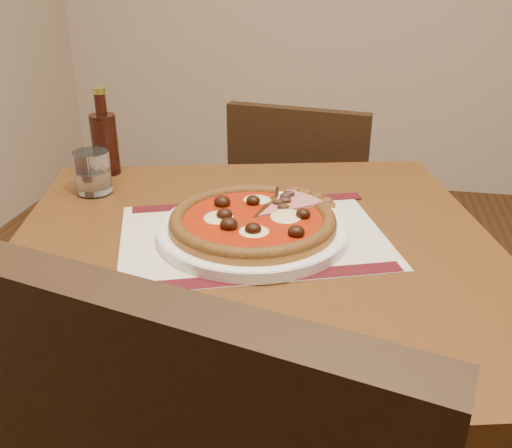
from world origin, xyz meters
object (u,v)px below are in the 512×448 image
Objects in this scene: chair_far at (303,216)px; table at (254,299)px; plate at (253,231)px; pizza at (253,220)px; water_glass at (93,173)px; bottle at (105,141)px.

table is at bearing 98.83° from chair_far.
pizza is (-0.00, -0.00, 0.02)m from plate.
water_glass is (-0.35, -0.59, 0.33)m from chair_far.
table is at bearing -76.38° from plate.
bottle is (-0.37, 0.24, 0.06)m from plate.
chair_far is 0.70m from bottle.
chair_far reaches higher than pizza.
table is at bearing -25.06° from water_glass.
table is 1.19× the size of chair_far.
bottle reaches higher than pizza.
plate is 1.73× the size of bottle.
bottle reaches higher than plate.
plate is 3.75× the size of water_glass.
table is 0.12m from plate.
chair_far is 0.76m from water_glass.
table is 3.07× the size of plate.
water_glass is at bearing 159.04° from pizza.
plate reaches higher than table.
bottle is at bearing 143.57° from table.
pizza is at bearing 98.18° from chair_far.
pizza is at bearing 103.97° from table.
table is 0.50m from bottle.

